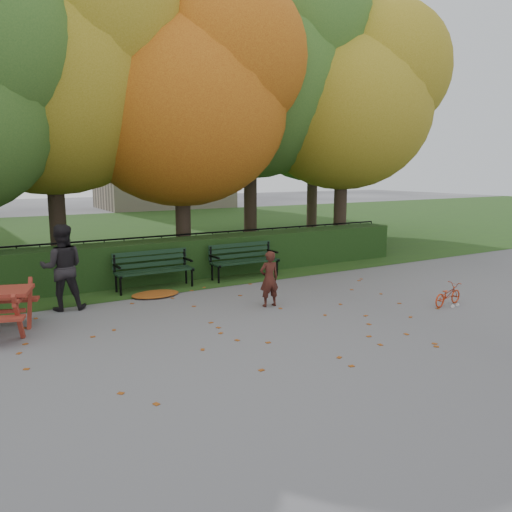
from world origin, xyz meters
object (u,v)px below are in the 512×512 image
tree_d (264,69)px  bench_right (243,258)px  tree_e (355,98)px  tree_c (195,93)px  bench_left (153,267)px  child (269,279)px  tree_b (64,64)px  tree_g (324,105)px  bicycle (448,295)px  adult (62,267)px

tree_d → bench_right: 7.07m
tree_d → tree_e: bearing=-28.9°
tree_c → tree_e: bearing=-1.9°
bench_left → child: size_ratio=1.58×
tree_e → tree_c: bearing=178.1°
child → tree_e: bearing=-137.9°
tree_b → child: tree_b is taller
tree_e → bench_left: (-7.82, -2.07, -4.56)m
tree_d → tree_g: (4.46, 2.53, -0.61)m
tree_e → bench_left: size_ratio=4.53×
tree_d → bicycle: tree_d is taller
tree_e → bench_left: bearing=-165.2°
bench_left → adult: 2.28m
adult → bicycle: bearing=163.7°
tree_g → bench_right: size_ratio=4.75×
tree_b → bicycle: size_ratio=10.20×
tree_c → child: bearing=-97.2°
tree_g → adult: 14.33m
child → bicycle: bearing=155.5°
bench_left → bicycle: bearing=-43.7°
tree_c → tree_e: 5.70m
tree_b → bench_right: bearing=-40.7°
tree_d → bench_right: tree_d is taller
tree_c → tree_e: size_ratio=0.98×
bench_left → tree_e: bearing=14.8°
tree_b → bench_right: 6.76m
tree_e → bicycle: (-3.15, -6.54, -4.86)m
child → tree_d: bearing=-115.4°
tree_d → bench_left: bearing=-145.7°
tree_e → adult: 11.17m
tree_d → bench_right: (-2.78, -3.53, -5.46)m
tree_g → adult: tree_g is taller
tree_g → bench_right: bearing=-140.0°
tree_c → bench_right: (0.27, -2.26, -4.30)m
tree_c → adult: size_ratio=4.70×
tree_c → adult: (-4.25, -3.06, -3.97)m
tree_c → child: 6.54m
tree_b → tree_d: size_ratio=0.92×
bicycle → bench_right: bearing=19.6°
bench_left → bench_right: bearing=0.0°
tree_c → bench_left: 5.31m
tree_d → bicycle: size_ratio=11.12×
bench_right → child: bearing=-108.5°
tree_d → tree_g: size_ratio=1.12×
tree_c → tree_e: (5.69, -0.19, 0.26)m
tree_b → tree_c: (3.28, -0.78, -0.58)m
bench_left → bicycle: (4.68, -4.48, -0.29)m
tree_g → tree_c: bearing=-153.1°
tree_e → adult: size_ratio=4.79×
adult → bicycle: (6.79, -3.67, -0.62)m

